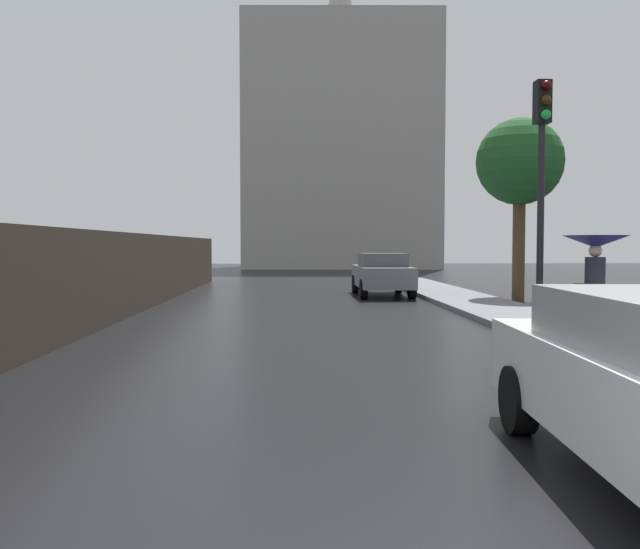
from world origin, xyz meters
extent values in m
cube|color=slate|center=(2.87, 20.32, 0.68)|extent=(1.73, 4.17, 0.70)
cube|color=#494D50|center=(2.87, 20.20, 1.25)|extent=(1.52, 1.91, 0.45)
cylinder|color=black|center=(2.08, 21.70, 0.33)|extent=(0.22, 0.66, 0.66)
cylinder|color=black|center=(3.67, 21.70, 0.33)|extent=(0.22, 0.66, 0.66)
cylinder|color=black|center=(2.08, 18.94, 0.33)|extent=(0.22, 0.66, 0.66)
cylinder|color=black|center=(3.67, 18.95, 0.33)|extent=(0.22, 0.66, 0.66)
cylinder|color=black|center=(1.88, 3.76, 0.32)|extent=(0.25, 0.64, 0.63)
cylinder|color=black|center=(4.83, 8.69, 0.54)|extent=(0.14, 0.14, 0.80)
cylinder|color=black|center=(5.01, 8.69, 0.54)|extent=(0.14, 0.14, 0.80)
cylinder|color=#232833|center=(4.92, 8.69, 1.25)|extent=(0.33, 0.33, 0.62)
sphere|color=beige|center=(4.92, 8.69, 1.67)|extent=(0.22, 0.22, 0.22)
cube|color=#3F2314|center=(4.67, 8.69, 0.99)|extent=(0.20, 0.10, 0.24)
cylinder|color=#4C4C51|center=(4.92, 8.69, 1.56)|extent=(0.02, 0.02, 0.74)
cone|color=navy|center=(4.92, 8.69, 1.82)|extent=(1.08, 1.08, 0.21)
cylinder|color=black|center=(4.17, 9.22, 2.02)|extent=(0.12, 0.12, 3.76)
cube|color=black|center=(4.17, 9.22, 4.27)|extent=(0.26, 0.26, 0.75)
sphere|color=#360503|center=(4.17, 9.05, 4.52)|extent=(0.17, 0.17, 0.17)
sphere|color=#392405|center=(4.17, 9.05, 4.27)|extent=(0.17, 0.17, 0.17)
sphere|color=green|center=(4.17, 9.05, 4.02)|extent=(0.17, 0.17, 0.17)
cylinder|color=#4C3823|center=(7.08, 18.63, 1.74)|extent=(0.40, 0.40, 3.47)
sphere|color=#1E5123|center=(7.08, 18.63, 4.44)|extent=(2.78, 2.78, 2.78)
cube|color=#9E9993|center=(3.52, 49.38, 9.29)|extent=(14.90, 10.89, 18.58)
camera|label=1|loc=(-0.23, -2.19, 1.76)|focal=36.66mm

